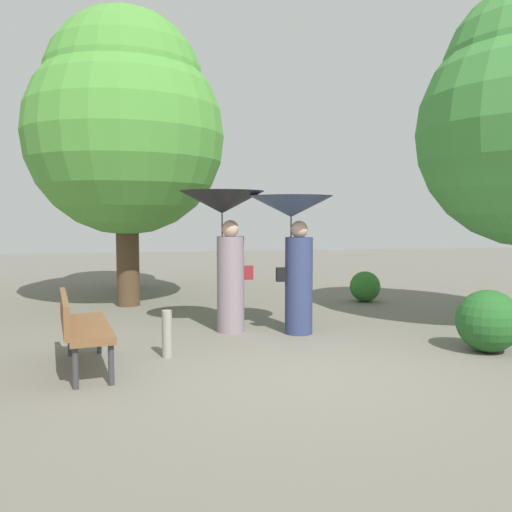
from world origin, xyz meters
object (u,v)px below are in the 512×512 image
tree_near_left (128,164)px  tree_mid_left (125,121)px  person_left (225,229)px  park_bench (80,324)px  path_marker_post (167,334)px  person_right (294,234)px

tree_near_left → tree_mid_left: size_ratio=0.80×
person_left → park_bench: person_left is taller
tree_near_left → path_marker_post: (0.71, -6.40, -2.61)m
tree_near_left → person_right: bearing=-65.0°
person_left → path_marker_post: person_left is taller
person_right → park_bench: size_ratio=1.26×
tree_mid_left → person_left: bearing=-60.3°
path_marker_post → park_bench: bearing=-158.9°
tree_mid_left → path_marker_post: tree_mid_left is taller
person_left → tree_mid_left: size_ratio=0.37×
tree_near_left → path_marker_post: size_ratio=7.71×
person_left → tree_near_left: (-1.58, 5.12, 1.39)m
park_bench → path_marker_post: (0.94, 0.36, -0.23)m
person_left → path_marker_post: (-0.87, -1.28, -1.23)m
park_bench → person_right: bearing=-74.7°
person_right → tree_near_left: 6.16m
tree_mid_left → person_right: bearing=-50.2°
person_left → path_marker_post: 1.98m
person_right → tree_near_left: tree_near_left is taller
person_right → tree_mid_left: bearing=40.6°
person_left → tree_mid_left: (-1.50, 2.63, 1.93)m
person_left → tree_near_left: size_ratio=0.47×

